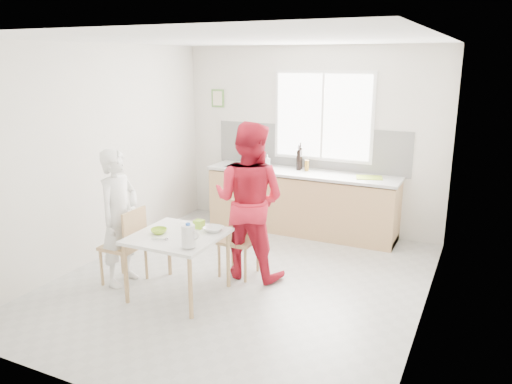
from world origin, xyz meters
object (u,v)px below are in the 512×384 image
(chair_far, at_px, (241,235))
(bowl_white, at_px, (213,229))
(person_white, at_px, (120,218))
(wine_bottle_a, at_px, (300,158))
(dining_table, at_px, (178,241))
(wine_bottle_b, at_px, (299,160))
(bowl_green, at_px, (159,231))
(person_red, at_px, (249,201))
(milk_jug, at_px, (189,236))
(chair_left, at_px, (127,243))

(chair_far, xyz_separation_m, bowl_white, (-0.04, -0.57, 0.24))
(person_white, distance_m, wine_bottle_a, 2.94)
(dining_table, distance_m, wine_bottle_b, 2.66)
(bowl_green, bearing_deg, chair_far, 58.36)
(bowl_green, bearing_deg, wine_bottle_a, 78.16)
(bowl_green, bearing_deg, wine_bottle_b, 77.57)
(person_red, relative_size, bowl_white, 8.72)
(person_red, height_order, bowl_green, person_red)
(person_white, relative_size, bowl_white, 7.41)
(person_white, bearing_deg, person_red, -56.99)
(dining_table, distance_m, chair_far, 0.90)
(dining_table, distance_m, milk_jug, 0.47)
(bowl_green, distance_m, bowl_white, 0.58)
(wine_bottle_a, bearing_deg, milk_jug, -90.91)
(milk_jug, bearing_deg, person_white, 165.59)
(dining_table, height_order, bowl_green, bowl_green)
(chair_far, relative_size, person_red, 0.47)
(dining_table, bearing_deg, wine_bottle_a, 82.06)
(bowl_white, height_order, wine_bottle_a, wine_bottle_a)
(chair_left, height_order, person_red, person_red)
(chair_left, distance_m, chair_far, 1.32)
(milk_jug, bearing_deg, dining_table, 139.13)
(chair_left, bearing_deg, bowl_green, 84.08)
(person_red, bearing_deg, bowl_white, 73.11)
(dining_table, height_order, chair_left, chair_left)
(person_white, bearing_deg, dining_table, -90.00)
(wine_bottle_a, bearing_deg, bowl_green, -101.84)
(chair_left, height_order, wine_bottle_b, wine_bottle_b)
(bowl_white, relative_size, wine_bottle_b, 0.70)
(bowl_green, relative_size, milk_jug, 0.72)
(chair_left, relative_size, wine_bottle_b, 2.99)
(dining_table, xyz_separation_m, chair_far, (0.34, 0.82, -0.15))
(chair_left, xyz_separation_m, bowl_white, (0.98, 0.26, 0.23))
(chair_far, xyz_separation_m, person_white, (-1.10, -0.83, 0.30))
(milk_jug, distance_m, wine_bottle_a, 2.97)
(milk_jug, bearing_deg, wine_bottle_b, 88.08)
(wine_bottle_a, bearing_deg, person_white, -112.94)
(dining_table, relative_size, wine_bottle_b, 3.05)
(dining_table, bearing_deg, milk_jug, -40.08)
(person_white, bearing_deg, milk_jug, -104.41)
(bowl_green, bearing_deg, dining_table, 14.82)
(person_white, height_order, milk_jug, person_white)
(dining_table, bearing_deg, bowl_green, -165.18)
(person_red, bearing_deg, milk_jug, 82.43)
(person_white, relative_size, wine_bottle_b, 5.20)
(person_white, height_order, wine_bottle_b, person_white)
(milk_jug, bearing_deg, chair_far, 88.62)
(chair_left, relative_size, wine_bottle_a, 2.80)
(person_red, xyz_separation_m, wine_bottle_b, (-0.07, 1.79, 0.15))
(bowl_white, distance_m, wine_bottle_a, 2.46)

